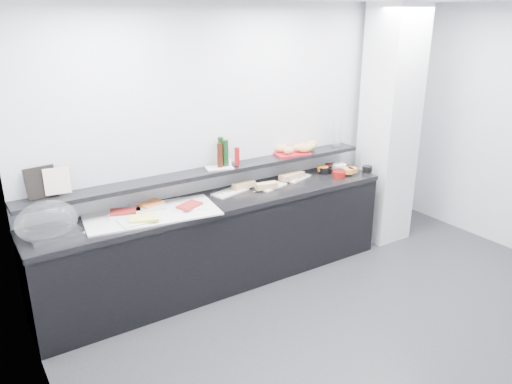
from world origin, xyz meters
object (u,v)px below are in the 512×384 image
sandwich_plate_mid (272,187)px  carafe (337,134)px  framed_print (41,182)px  condiment_tray (219,168)px  cloche_base (55,235)px  bread_tray (291,153)px

sandwich_plate_mid → carafe: bearing=-6.3°
carafe → framed_print: bearing=178.7°
sandwich_plate_mid → condiment_tray: (-0.52, 0.16, 0.25)m
condiment_tray → carafe: 1.53m
framed_print → condiment_tray: bearing=-10.8°
cloche_base → carafe: (3.13, 0.21, 0.38)m
sandwich_plate_mid → carafe: size_ratio=1.07×
cloche_base → condiment_tray: condiment_tray is taller
sandwich_plate_mid → condiment_tray: 0.60m
cloche_base → sandwich_plate_mid: size_ratio=1.24×
bread_tray → carafe: bearing=7.7°
framed_print → bread_tray: size_ratio=0.70×
cloche_base → framed_print: framed_print is taller
cloche_base → sandwich_plate_mid: cloche_base is taller
cloche_base → carafe: bearing=-1.8°
framed_print → condiment_tray: framed_print is taller
sandwich_plate_mid → framed_print: size_ratio=1.23×
bread_tray → sandwich_plate_mid: bearing=-142.6°
cloche_base → sandwich_plate_mid: 2.14m
sandwich_plate_mid → condiment_tray: bearing=147.1°
condiment_tray → sandwich_plate_mid: bearing=-2.3°
framed_print → carafe: (3.13, -0.07, 0.02)m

